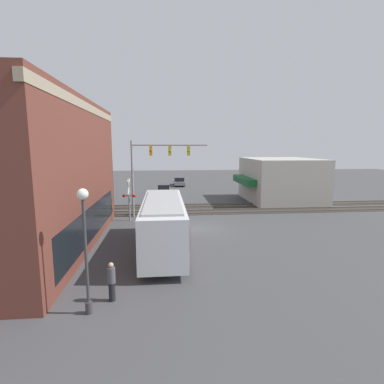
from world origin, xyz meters
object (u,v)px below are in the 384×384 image
object	(u,v)px
parked_car_white	(164,189)
pedestrian_by_lamp	(112,281)
crossing_signal	(129,196)
parked_car_red	(164,198)
parked_car_grey	(179,182)
pedestrian_near_bus	(187,225)
streetlamp	(85,241)
city_bus	(163,222)

from	to	relation	value
parked_car_white	pedestrian_by_lamp	xyz separation A→B (m)	(-29.58, 2.23, 0.22)
pedestrian_by_lamp	crossing_signal	bearing A→B (deg)	3.32
crossing_signal	parked_car_red	world-z (taller)	crossing_signal
parked_car_grey	pedestrian_near_bus	size ratio (longest dim) A/B	2.84
pedestrian_by_lamp	streetlamp	bearing A→B (deg)	140.87
streetlamp	pedestrian_near_bus	xyz separation A→B (m)	(10.10, -4.71, -2.20)
crossing_signal	parked_car_white	distance (m)	15.66
parked_car_red	parked_car_white	bearing A→B (deg)	0.00
pedestrian_near_bus	city_bus	bearing A→B (deg)	148.95
city_bus	pedestrian_near_bus	world-z (taller)	city_bus
parked_car_red	parked_car_white	distance (m)	7.01
streetlamp	parked_car_grey	xyz separation A→B (m)	(39.36, -5.59, -2.35)
city_bus	parked_car_red	size ratio (longest dim) A/B	2.31
streetlamp	parked_car_grey	world-z (taller)	streetlamp
parked_car_grey	pedestrian_by_lamp	world-z (taller)	pedestrian_by_lamp
crossing_signal	pedestrian_near_bus	bearing A→B (deg)	-137.11
streetlamp	parked_car_white	bearing A→B (deg)	-5.60
city_bus	parked_car_white	size ratio (longest dim) A/B	2.11
city_bus	pedestrian_near_bus	bearing A→B (deg)	-31.05
parked_car_red	pedestrian_near_bus	world-z (taller)	pedestrian_near_bus
city_bus	streetlamp	bearing A→B (deg)	157.56
pedestrian_by_lamp	parked_car_grey	bearing A→B (deg)	-7.17
parked_car_white	parked_car_grey	distance (m)	9.22
streetlamp	parked_car_white	distance (m)	30.75
streetlamp	crossing_signal	bearing A→B (deg)	0.25
city_bus	parked_car_red	distance (m)	16.30
city_bus	pedestrian_by_lamp	bearing A→B (deg)	160.54
parked_car_grey	pedestrian_near_bus	world-z (taller)	pedestrian_near_bus
streetlamp	pedestrian_near_bus	bearing A→B (deg)	-25.00
parked_car_white	pedestrian_by_lamp	world-z (taller)	pedestrian_by_lamp
parked_car_grey	pedestrian_by_lamp	distance (m)	38.72
streetlamp	parked_car_red	xyz separation A→B (m)	(23.51, -2.99, -2.38)
streetlamp	parked_car_grey	size ratio (longest dim) A/B	1.09
pedestrian_by_lamp	city_bus	bearing A→B (deg)	-19.46
streetlamp	city_bus	bearing A→B (deg)	-22.44
streetlamp	pedestrian_by_lamp	size ratio (longest dim) A/B	2.92
crossing_signal	city_bus	bearing A→B (deg)	-159.04
streetlamp	pedestrian_by_lamp	xyz separation A→B (m)	(0.94, -0.76, -2.15)
city_bus	crossing_signal	bearing A→B (deg)	20.96
city_bus	streetlamp	distance (m)	7.94
parked_car_white	pedestrian_near_bus	size ratio (longest dim) A/B	2.89
parked_car_grey	pedestrian_near_bus	xyz separation A→B (m)	(-29.25, 0.88, 0.15)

